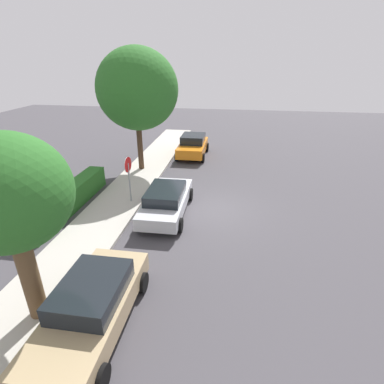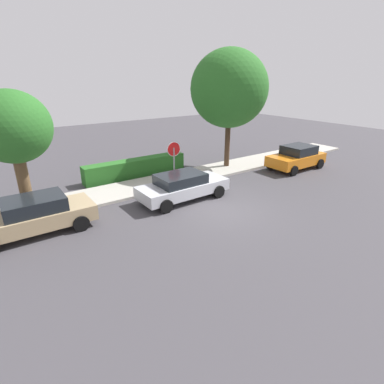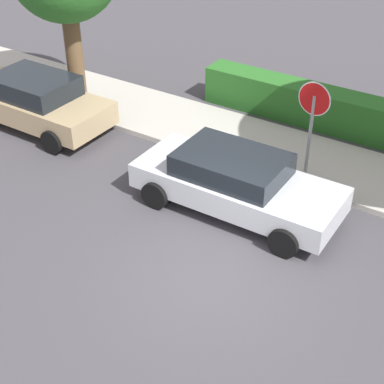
{
  "view_description": "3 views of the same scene",
  "coord_description": "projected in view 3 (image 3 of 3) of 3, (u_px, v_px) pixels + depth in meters",
  "views": [
    {
      "loc": [
        -12.89,
        -0.99,
        6.81
      ],
      "look_at": [
        -0.68,
        0.86,
        1.18
      ],
      "focal_mm": 28.0,
      "sensor_mm": 36.0,
      "label": 1
    },
    {
      "loc": [
        -8.37,
        -9.53,
        5.76
      ],
      "look_at": [
        -1.03,
        0.83,
        0.84
      ],
      "focal_mm": 28.0,
      "sensor_mm": 36.0,
      "label": 2
    },
    {
      "loc": [
        4.28,
        -7.38,
        7.63
      ],
      "look_at": [
        -1.03,
        0.78,
        1.05
      ],
      "focal_mm": 55.0,
      "sensor_mm": 36.0,
      "label": 3
    }
  ],
  "objects": [
    {
      "name": "ground_plane",
      "position": [
        215.0,
        272.0,
        11.33
      ],
      "size": [
        60.0,
        60.0,
        0.0
      ],
      "primitive_type": "plane",
      "color": "#423F44"
    },
    {
      "name": "sidewalk_curb",
      "position": [
        314.0,
        162.0,
        14.58
      ],
      "size": [
        32.0,
        2.48,
        0.14
      ],
      "primitive_type": "cube",
      "color": "#B2ADA3",
      "rests_on": "ground_plane"
    },
    {
      "name": "stop_sign",
      "position": [
        313.0,
        114.0,
        13.18
      ],
      "size": [
        0.79,
        0.09,
        2.46
      ],
      "color": "gray",
      "rests_on": "ground_plane"
    },
    {
      "name": "parked_car_silver",
      "position": [
        236.0,
        182.0,
        12.69
      ],
      "size": [
        4.58,
        2.05,
        1.34
      ],
      "color": "silver",
      "rests_on": "ground_plane"
    },
    {
      "name": "parked_car_tan",
      "position": [
        33.0,
        100.0,
        16.0
      ],
      "size": [
        4.58,
        2.03,
        1.45
      ],
      "color": "tan",
      "rests_on": "ground_plane"
    },
    {
      "name": "front_yard_hedge",
      "position": [
        312.0,
        106.0,
        16.2
      ],
      "size": [
        6.43,
        0.86,
        1.07
      ],
      "color": "#286623",
      "rests_on": "ground_plane"
    }
  ]
}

